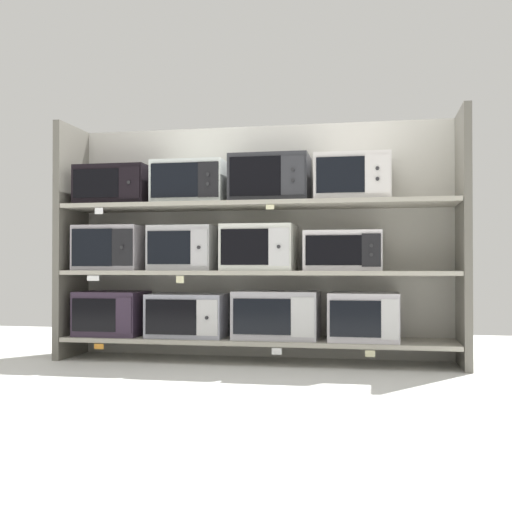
{
  "coord_description": "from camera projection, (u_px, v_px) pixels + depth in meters",
  "views": [
    {
      "loc": [
        0.81,
        -4.31,
        0.66
      ],
      "look_at": [
        0.0,
        0.0,
        0.73
      ],
      "focal_mm": 44.6,
      "sensor_mm": 36.0,
      "label": 1
    }
  ],
  "objects": [
    {
      "name": "microwave_9",
      "position": [
        191.0,
        183.0,
        4.48
      ],
      "size": [
        0.51,
        0.36,
        0.3
      ],
      "color": "silver",
      "rests_on": "shelf_2"
    },
    {
      "name": "price_tag_1",
      "position": [
        277.0,
        351.0,
        4.11
      ],
      "size": [
        0.07,
        0.0,
        0.04
      ],
      "primitive_type": "cube",
      "color": "white"
    },
    {
      "name": "upright_right",
      "position": [
        463.0,
        238.0,
        4.14
      ],
      "size": [
        0.05,
        0.47,
        1.68
      ],
      "primitive_type": "cube",
      "color": "#68645B",
      "rests_on": "ground"
    },
    {
      "name": "price_tag_6",
      "position": [
        270.0,
        207.0,
        4.13
      ],
      "size": [
        0.05,
        0.0,
        0.03
      ],
      "primitive_type": "cube",
      "color": "beige"
    },
    {
      "name": "price_tag_4",
      "position": [
        180.0,
        280.0,
        4.24
      ],
      "size": [
        0.05,
        0.0,
        0.05
      ],
      "primitive_type": "cube",
      "color": "beige"
    },
    {
      "name": "microwave_1",
      "position": [
        189.0,
        315.0,
        4.47
      ],
      "size": [
        0.54,
        0.39,
        0.3
      ],
      "color": "#9C9DAC",
      "rests_on": "shelf_0"
    },
    {
      "name": "price_tag_3",
      "position": [
        93.0,
        278.0,
        4.36
      ],
      "size": [
        0.09,
        0.0,
        0.04
      ],
      "primitive_type": "cube",
      "color": "white"
    },
    {
      "name": "back_panel",
      "position": [
        262.0,
        241.0,
        4.64
      ],
      "size": [
        2.89,
        0.04,
        1.68
      ],
      "primitive_type": "cube",
      "color": "beige",
      "rests_on": "ground"
    },
    {
      "name": "microwave_4",
      "position": [
        113.0,
        248.0,
        4.58
      ],
      "size": [
        0.47,
        0.42,
        0.32
      ],
      "color": "#A59FA6",
      "rests_on": "shelf_1"
    },
    {
      "name": "microwave_10",
      "position": [
        270.0,
        179.0,
        4.37
      ],
      "size": [
        0.54,
        0.36,
        0.32
      ],
      "color": "#313236",
      "rests_on": "shelf_2"
    },
    {
      "name": "microwave_6",
      "position": [
        260.0,
        248.0,
        4.38
      ],
      "size": [
        0.49,
        0.43,
        0.31
      ],
      "color": "silver",
      "rests_on": "shelf_1"
    },
    {
      "name": "microwave_7",
      "position": [
        343.0,
        251.0,
        4.27
      ],
      "size": [
        0.51,
        0.38,
        0.27
      ],
      "color": "silver",
      "rests_on": "shelf_1"
    },
    {
      "name": "shelf_2",
      "position": [
        256.0,
        205.0,
        4.39
      ],
      "size": [
        2.69,
        0.47,
        0.03
      ],
      "primitive_type": "cube",
      "color": "#ADA899"
    },
    {
      "name": "microwave_3",
      "position": [
        364.0,
        316.0,
        4.24
      ],
      "size": [
        0.46,
        0.42,
        0.32
      ],
      "color": "#BFBAC0",
      "rests_on": "shelf_0"
    },
    {
      "name": "microwave_0",
      "position": [
        112.0,
        313.0,
        4.57
      ],
      "size": [
        0.46,
        0.39,
        0.31
      ],
      "color": "#352739",
      "rests_on": "shelf_0"
    },
    {
      "name": "price_tag_0",
      "position": [
        99.0,
        346.0,
        4.34
      ],
      "size": [
        0.07,
        0.0,
        0.04
      ],
      "primitive_type": "cube",
      "color": "orange"
    },
    {
      "name": "ground",
      "position": [
        221.0,
        391.0,
        3.4
      ],
      "size": [
        6.69,
        6.0,
        0.02
      ],
      "primitive_type": "cube",
      "color": "silver"
    },
    {
      "name": "shelf_0",
      "position": [
        256.0,
        340.0,
        4.38
      ],
      "size": [
        2.69,
        0.47,
        0.03
      ],
      "primitive_type": "cube",
      "color": "#ADA899",
      "rests_on": "ground"
    },
    {
      "name": "microwave_8",
      "position": [
        116.0,
        186.0,
        4.58
      ],
      "size": [
        0.52,
        0.39,
        0.28
      ],
      "color": "black",
      "rests_on": "shelf_2"
    },
    {
      "name": "shelf_1",
      "position": [
        256.0,
        273.0,
        4.39
      ],
      "size": [
        2.69,
        0.47,
        0.03
      ],
      "primitive_type": "cube",
      "color": "#ADA899"
    },
    {
      "name": "price_tag_5",
      "position": [
        99.0,
        211.0,
        4.35
      ],
      "size": [
        0.06,
        0.0,
        0.04
      ],
      "primitive_type": "cube",
      "color": "white"
    },
    {
      "name": "upright_left",
      "position": [
        71.0,
        241.0,
        4.65
      ],
      "size": [
        0.05,
        0.47,
        1.68
      ],
      "primitive_type": "cube",
      "color": "#68645B",
      "rests_on": "ground"
    },
    {
      "name": "price_tag_2",
      "position": [
        370.0,
        354.0,
        4.0
      ],
      "size": [
        0.06,
        0.0,
        0.04
      ],
      "primitive_type": "cube",
      "color": "beige"
    },
    {
      "name": "microwave_5",
      "position": [
        184.0,
        248.0,
        4.48
      ],
      "size": [
        0.45,
        0.37,
        0.31
      ],
      "color": "#BBBBBE",
      "rests_on": "shelf_1"
    },
    {
      "name": "microwave_2",
      "position": [
        277.0,
        315.0,
        4.35
      ],
      "size": [
        0.57,
        0.37,
        0.33
      ],
      "color": "#B4B1B9",
      "rests_on": "shelf_0"
    },
    {
      "name": "microwave_11",
      "position": [
        353.0,
        178.0,
        4.27
      ],
      "size": [
        0.5,
        0.41,
        0.31
      ],
      "color": "silver",
      "rests_on": "shelf_2"
    }
  ]
}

